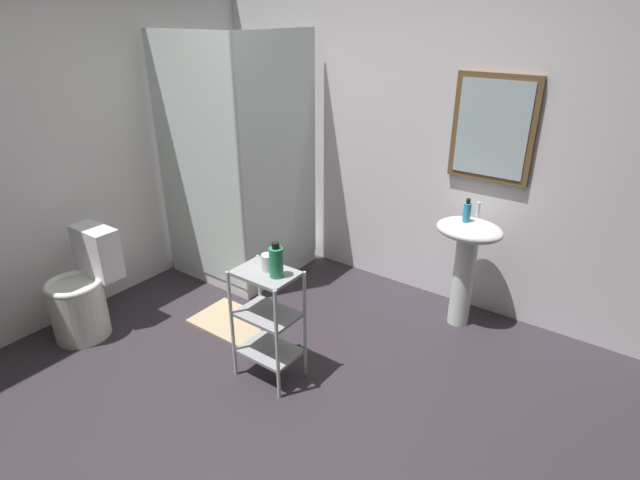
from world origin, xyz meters
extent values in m
cube|color=#312A31|center=(0.00, 0.00, -0.01)|extent=(4.20, 4.20, 0.02)
cube|color=white|center=(0.00, 1.85, 1.25)|extent=(4.20, 0.10, 2.50)
cube|color=brown|center=(0.60, 1.78, 1.39)|extent=(0.56, 0.03, 0.72)
cube|color=silver|center=(0.60, 1.76, 1.39)|extent=(0.48, 0.01, 0.64)
cube|color=white|center=(-1.85, 0.00, 1.25)|extent=(0.10, 4.20, 2.50)
cube|color=white|center=(-1.31, 1.27, 0.05)|extent=(0.90, 0.90, 0.10)
cube|color=silver|center=(-1.31, 0.82, 1.05)|extent=(0.90, 0.02, 1.90)
cube|color=silver|center=(-0.86, 1.27, 1.05)|extent=(0.02, 0.90, 1.90)
cylinder|color=silver|center=(-0.86, 0.82, 1.05)|extent=(0.04, 0.04, 1.90)
cylinder|color=silver|center=(-1.31, 1.27, 0.10)|extent=(0.08, 0.08, 0.00)
cylinder|color=white|center=(0.62, 1.52, 0.34)|extent=(0.15, 0.15, 0.68)
ellipsoid|color=white|center=(0.62, 1.52, 0.75)|extent=(0.46, 0.37, 0.13)
cylinder|color=silver|center=(0.62, 1.64, 0.86)|extent=(0.03, 0.03, 0.10)
cylinder|color=white|center=(-1.48, -0.21, 0.20)|extent=(0.37, 0.37, 0.40)
torus|color=white|center=(-1.48, -0.21, 0.42)|extent=(0.37, 0.37, 0.04)
cube|color=white|center=(-1.48, 0.00, 0.58)|extent=(0.35, 0.17, 0.36)
cylinder|color=silver|center=(-0.30, 0.12, 0.37)|extent=(0.02, 0.02, 0.74)
cylinder|color=silver|center=(0.06, 0.12, 0.37)|extent=(0.02, 0.02, 0.74)
cylinder|color=silver|center=(-0.30, 0.38, 0.37)|extent=(0.02, 0.02, 0.74)
cylinder|color=silver|center=(0.06, 0.38, 0.37)|extent=(0.02, 0.02, 0.74)
cube|color=#99999E|center=(-0.12, 0.25, 0.18)|extent=(0.36, 0.26, 0.02)
cube|color=#99999E|center=(-0.12, 0.25, 0.45)|extent=(0.36, 0.26, 0.02)
cube|color=#99999E|center=(-0.12, 0.25, 0.73)|extent=(0.36, 0.26, 0.02)
cylinder|color=#389ED1|center=(0.59, 1.50, 0.87)|extent=(0.05, 0.05, 0.13)
cylinder|color=black|center=(0.59, 1.50, 0.96)|extent=(0.03, 0.03, 0.03)
cylinder|color=#2D8F5D|center=(-0.03, 0.25, 0.83)|extent=(0.08, 0.08, 0.18)
cylinder|color=black|center=(-0.03, 0.25, 0.93)|extent=(0.04, 0.04, 0.04)
cylinder|color=silver|center=(-0.12, 0.27, 0.79)|extent=(0.08, 0.08, 0.10)
cube|color=tan|center=(-0.72, 0.52, 0.01)|extent=(0.60, 0.40, 0.02)
camera|label=1|loc=(1.65, -1.65, 2.12)|focal=28.33mm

